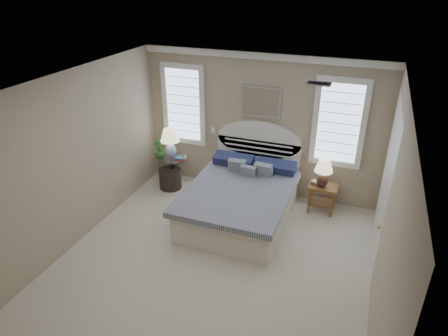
% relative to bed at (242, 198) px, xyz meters
% --- Properties ---
extents(floor, '(4.50, 5.00, 0.01)m').
position_rel_bed_xyz_m(floor, '(0.00, -1.46, -0.39)').
color(floor, beige).
rests_on(floor, ground).
extents(ceiling, '(4.50, 5.00, 0.01)m').
position_rel_bed_xyz_m(ceiling, '(0.00, -1.46, 2.31)').
color(ceiling, white).
rests_on(ceiling, wall_back).
extents(wall_back, '(4.50, 0.02, 2.70)m').
position_rel_bed_xyz_m(wall_back, '(0.00, 1.04, 0.96)').
color(wall_back, tan).
rests_on(wall_back, floor).
extents(wall_left, '(0.02, 5.00, 2.70)m').
position_rel_bed_xyz_m(wall_left, '(-2.25, -1.46, 0.96)').
color(wall_left, tan).
rests_on(wall_left, floor).
extents(wall_right, '(0.02, 5.00, 2.70)m').
position_rel_bed_xyz_m(wall_right, '(2.25, -1.46, 0.96)').
color(wall_right, tan).
rests_on(wall_right, floor).
extents(crown_molding, '(4.50, 0.08, 0.12)m').
position_rel_bed_xyz_m(crown_molding, '(0.00, 1.00, 2.25)').
color(crown_molding, white).
rests_on(crown_molding, wall_back).
extents(hvac_vent, '(0.30, 0.20, 0.02)m').
position_rel_bed_xyz_m(hvac_vent, '(1.20, -0.66, 2.29)').
color(hvac_vent, '#B2B2B2').
rests_on(hvac_vent, ceiling).
extents(switch_plate, '(0.08, 0.01, 0.12)m').
position_rel_bed_xyz_m(switch_plate, '(-0.95, 1.03, 0.76)').
color(switch_plate, white).
rests_on(switch_plate, wall_back).
extents(window_left, '(0.90, 0.06, 1.60)m').
position_rel_bed_xyz_m(window_left, '(-1.55, 1.02, 1.21)').
color(window_left, silver).
rests_on(window_left, wall_back).
extents(window_right, '(0.90, 0.06, 1.60)m').
position_rel_bed_xyz_m(window_right, '(1.40, 1.02, 1.21)').
color(window_right, silver).
rests_on(window_right, wall_back).
extents(painting, '(0.74, 0.04, 0.58)m').
position_rel_bed_xyz_m(painting, '(0.00, 1.00, 1.43)').
color(painting, silver).
rests_on(painting, wall_back).
extents(closet_door, '(0.02, 1.80, 2.40)m').
position_rel_bed_xyz_m(closet_door, '(2.23, -0.26, 0.81)').
color(closet_door, silver).
rests_on(closet_door, floor).
extents(bed, '(1.72, 2.28, 1.47)m').
position_rel_bed_xyz_m(bed, '(0.00, 0.00, 0.00)').
color(bed, beige).
rests_on(bed, floor).
extents(side_table_left, '(0.56, 0.56, 0.63)m').
position_rel_bed_xyz_m(side_table_left, '(-1.65, 0.59, 0.00)').
color(side_table_left, black).
rests_on(side_table_left, floor).
extents(nightstand_right, '(0.50, 0.40, 0.53)m').
position_rel_bed_xyz_m(nightstand_right, '(1.30, 0.69, 0.00)').
color(nightstand_right, brown).
rests_on(nightstand_right, floor).
extents(floor_pot, '(0.51, 0.51, 0.40)m').
position_rel_bed_xyz_m(floor_pot, '(-1.67, 0.50, -0.18)').
color(floor_pot, black).
rests_on(floor_pot, floor).
extents(lamp_left, '(0.46, 0.46, 0.60)m').
position_rel_bed_xyz_m(lamp_left, '(-1.67, 0.59, 0.61)').
color(lamp_left, silver).
rests_on(lamp_left, side_table_left).
extents(lamp_right, '(0.40, 0.40, 0.52)m').
position_rel_bed_xyz_m(lamp_right, '(1.27, 0.64, 0.46)').
color(lamp_right, black).
rests_on(lamp_right, nightstand_right).
extents(potted_plant, '(0.28, 0.28, 0.37)m').
position_rel_bed_xyz_m(potted_plant, '(-1.87, 0.50, 0.43)').
color(potted_plant, '#407B31').
rests_on(potted_plant, side_table_left).
extents(books_left, '(0.20, 0.16, 0.05)m').
position_rel_bed_xyz_m(books_left, '(-1.47, 0.55, 0.27)').
color(books_left, '#A52A29').
rests_on(books_left, side_table_left).
extents(books_right, '(0.19, 0.16, 0.06)m').
position_rel_bed_xyz_m(books_right, '(1.16, 0.68, 0.17)').
color(books_right, '#A52A29').
rests_on(books_right, nightstand_right).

